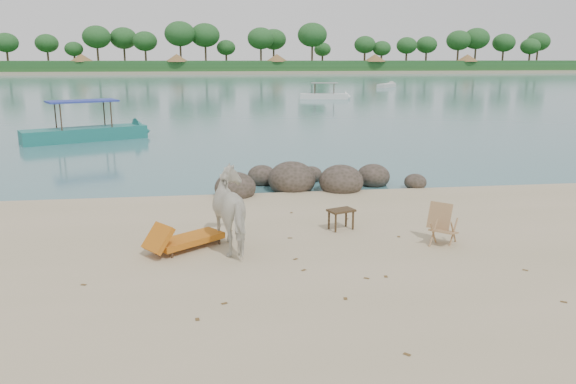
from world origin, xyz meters
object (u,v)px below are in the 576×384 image
(cow, at_px, (236,211))
(boat_near, at_px, (83,107))
(lounge_chair, at_px, (189,237))
(boulders, at_px, (306,181))
(side_table, at_px, (341,221))
(deck_chair, at_px, (444,227))

(cow, height_order, boat_near, boat_near)
(lounge_chair, bearing_deg, cow, -42.40)
(cow, bearing_deg, boat_near, -84.93)
(cow, bearing_deg, boulders, -130.02)
(boulders, relative_size, side_table, 11.06)
(boulders, xyz_separation_m, cow, (-2.30, -5.16, 0.58))
(side_table, distance_m, deck_chair, 2.26)
(lounge_chair, distance_m, boat_near, 17.46)
(cow, xyz_separation_m, side_table, (2.37, 0.91, -0.56))
(boulders, distance_m, lounge_chair, 6.03)
(cow, distance_m, side_table, 2.60)
(side_table, relative_size, boat_near, 0.09)
(cow, relative_size, lounge_chair, 1.06)
(lounge_chair, bearing_deg, boulders, 19.97)
(lounge_chair, bearing_deg, deck_chair, -42.47)
(side_table, bearing_deg, boulders, 70.30)
(cow, height_order, lounge_chair, cow)
(side_table, xyz_separation_m, lounge_chair, (-3.32, -0.83, 0.03))
(cow, distance_m, boat_near, 17.83)
(cow, height_order, side_table, cow)
(lounge_chair, relative_size, boat_near, 0.28)
(cow, bearing_deg, deck_chair, 158.89)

